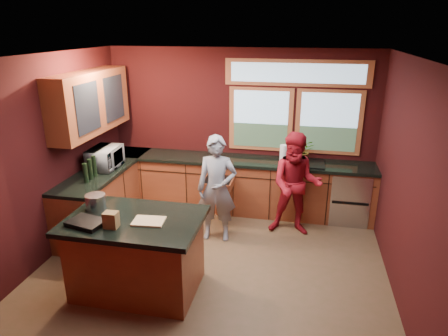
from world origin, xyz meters
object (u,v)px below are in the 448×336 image
(island, at_px, (137,254))
(person_grey, at_px, (217,189))
(cutting_board, at_px, (149,221))
(stock_pot, at_px, (96,202))
(person_red, at_px, (296,185))

(island, relative_size, person_grey, 0.98)
(cutting_board, relative_size, stock_pot, 1.46)
(island, xyz_separation_m, cutting_board, (0.20, -0.05, 0.48))
(island, distance_m, stock_pot, 0.80)
(person_grey, bearing_deg, cutting_board, -111.94)
(island, relative_size, cutting_board, 4.43)
(person_grey, height_order, person_red, person_red)
(person_red, height_order, stock_pot, person_red)
(person_grey, height_order, cutting_board, person_grey)
(island, relative_size, person_red, 0.98)
(island, height_order, stock_pot, stock_pot)
(cutting_board, bearing_deg, stock_pot, 165.07)
(cutting_board, bearing_deg, person_grey, 72.53)
(island, distance_m, person_grey, 1.58)
(person_red, height_order, cutting_board, person_red)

